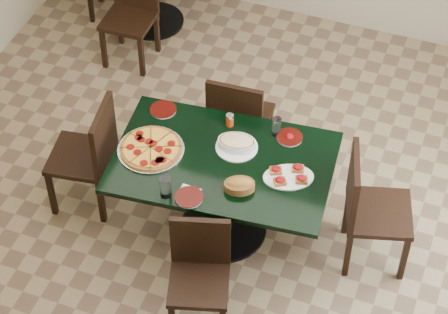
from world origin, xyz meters
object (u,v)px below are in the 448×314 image
at_px(bread_basket, 239,185).
at_px(pepperoni_pizza, 151,148).
at_px(back_chair_near, 132,8).
at_px(lasagna_casserole, 237,143).
at_px(chair_near, 200,268).
at_px(chair_left, 91,151).
at_px(chair_right, 367,204).
at_px(chair_far, 238,118).
at_px(main_table, 223,178).
at_px(bruschetta_platter, 289,176).

bearing_deg(bread_basket, pepperoni_pizza, 146.75).
xyz_separation_m(back_chair_near, lasagna_casserole, (1.54, -1.53, 0.29)).
height_order(chair_near, chair_left, chair_left).
xyz_separation_m(chair_right, bread_basket, (-0.82, -0.35, 0.24)).
xyz_separation_m(chair_far, back_chair_near, (-1.36, 1.01, -0.01)).
bearing_deg(main_table, chair_left, 178.12).
xyz_separation_m(bread_basket, bruschetta_platter, (0.28, 0.21, -0.02)).
distance_m(back_chair_near, bread_basket, 2.55).
distance_m(main_table, bread_basket, 0.36).
height_order(chair_near, pepperoni_pizza, chair_near).
distance_m(chair_far, bruschetta_platter, 0.93).
bearing_deg(bread_basket, chair_near, -122.73).
bearing_deg(chair_right, chair_far, 49.24).
relative_size(chair_near, bread_basket, 3.41).
height_order(chair_far, lasagna_casserole, chair_far).
bearing_deg(chair_near, chair_far, 82.58).
relative_size(chair_left, bruschetta_platter, 2.31).
height_order(chair_far, chair_right, chair_right).
bearing_deg(pepperoni_pizza, chair_right, 8.24).
bearing_deg(bruschetta_platter, chair_right, -10.70).
bearing_deg(bruschetta_platter, chair_left, 157.67).
relative_size(lasagna_casserole, bread_basket, 1.20).
xyz_separation_m(main_table, bread_basket, (0.20, -0.21, 0.22)).
xyz_separation_m(lasagna_casserole, bread_basket, (0.15, -0.36, -0.01)).
xyz_separation_m(chair_right, lasagna_casserole, (-0.97, 0.01, 0.25)).
bearing_deg(lasagna_casserole, pepperoni_pizza, -166.32).
distance_m(main_table, pepperoni_pizza, 0.55).
bearing_deg(chair_near, pepperoni_pizza, 116.84).
distance_m(chair_left, pepperoni_pizza, 0.55).
relative_size(chair_far, bruschetta_platter, 2.24).
bearing_deg(chair_right, main_table, 81.76).
relative_size(main_table, chair_right, 1.65).
bearing_deg(back_chair_near, main_table, -50.00).
distance_m(chair_far, lasagna_casserole, 0.61).
relative_size(chair_near, pepperoni_pizza, 1.80).
relative_size(chair_near, back_chair_near, 0.93).
distance_m(back_chair_near, pepperoni_pizza, 2.03).
bearing_deg(chair_left, main_table, 84.86).
height_order(main_table, bread_basket, bread_basket).
bearing_deg(back_chair_near, chair_left, -76.32).
height_order(chair_far, pepperoni_pizza, chair_far).
height_order(chair_far, back_chair_near, chair_far).
height_order(chair_right, bruschetta_platter, chair_right).
xyz_separation_m(chair_right, back_chair_near, (-2.50, 1.54, -0.04)).
height_order(chair_right, chair_left, chair_right).
xyz_separation_m(back_chair_near, bread_basket, (1.69, -1.89, 0.28)).
distance_m(chair_near, pepperoni_pizza, 0.94).
xyz_separation_m(chair_far, pepperoni_pizza, (-0.38, -0.75, 0.24)).
bearing_deg(chair_left, lasagna_casserole, 92.58).
relative_size(chair_far, chair_near, 1.10).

